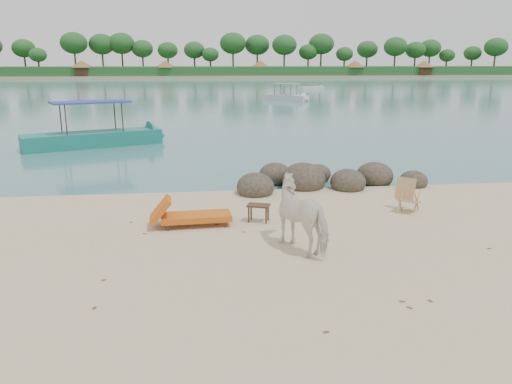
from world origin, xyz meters
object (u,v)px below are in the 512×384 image
Objects in this scene: side_table at (259,214)px; lounge_chair at (196,214)px; cow at (305,215)px; deck_chair at (409,197)px; boulders at (320,180)px; boat_near at (91,109)px.

lounge_chair is at bearing -156.66° from side_table.
cow reaches higher than deck_chair.
boulders is at bearing -135.92° from cow.
boulders is 3.46× the size of cow.
deck_chair is (4.22, 0.38, 0.22)m from side_table.
boat_near reaches higher than deck_chair.
cow reaches higher than boulders.
cow is at bearing -49.15° from side_table.
side_table is at bearing 0.25° from lounge_chair.
boat_near is (-7.50, 15.44, 1.03)m from cow.
boat_near is (-5.11, 13.55, 1.49)m from lounge_chair.
cow is 17.20m from boat_near.
boulders is at bearing 74.77° from side_table.
boat_near is at bearing 106.96° from lounge_chair.
deck_chair is 0.12× the size of boat_near.
boat_near reaches higher than cow.
boat_near reaches higher than side_table.
cow is at bearing -41.98° from lounge_chair.
side_table is 4.25m from deck_chair.
boat_near is (-9.26, 9.75, 1.61)m from boulders.
deck_chair is at bearing 24.61° from side_table.
deck_chair reaches higher than lounge_chair.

